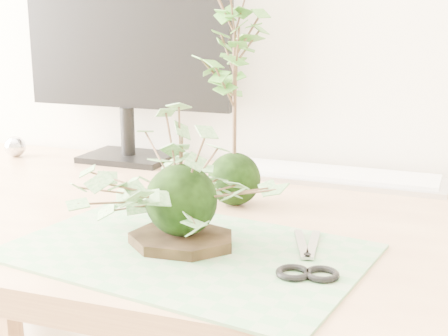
{
  "coord_description": "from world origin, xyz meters",
  "views": [
    {
      "loc": [
        0.29,
        0.33,
        1.05
      ],
      "look_at": [
        0.0,
        1.14,
        0.84
      ],
      "focal_mm": 50.0,
      "sensor_mm": 36.0,
      "label": 1
    }
  ],
  "objects_px": {
    "keyboard": "(330,175)",
    "ivy_kokedama": "(181,167)",
    "desk": "(245,268)",
    "maple_kokedama": "(235,48)",
    "monitor": "(126,49)"
  },
  "relations": [
    {
      "from": "desk",
      "to": "maple_kokedama",
      "type": "xyz_separation_m",
      "value": [
        -0.04,
        0.06,
        0.35
      ]
    },
    {
      "from": "maple_kokedama",
      "to": "monitor",
      "type": "relative_size",
      "value": 0.78
    },
    {
      "from": "maple_kokedama",
      "to": "monitor",
      "type": "xyz_separation_m",
      "value": [
        -0.33,
        0.24,
        -0.02
      ]
    },
    {
      "from": "ivy_kokedama",
      "to": "monitor",
      "type": "height_order",
      "value": "monitor"
    },
    {
      "from": "monitor",
      "to": "keyboard",
      "type": "bearing_deg",
      "value": -1.52
    },
    {
      "from": "maple_kokedama",
      "to": "ivy_kokedama",
      "type": "bearing_deg",
      "value": -90.52
    },
    {
      "from": "desk",
      "to": "maple_kokedama",
      "type": "distance_m",
      "value": 0.35
    },
    {
      "from": "desk",
      "to": "monitor",
      "type": "relative_size",
      "value": 3.36
    },
    {
      "from": "desk",
      "to": "keyboard",
      "type": "distance_m",
      "value": 0.3
    },
    {
      "from": "monitor",
      "to": "maple_kokedama",
      "type": "bearing_deg",
      "value": -35.22
    },
    {
      "from": "keyboard",
      "to": "ivy_kokedama",
      "type": "bearing_deg",
      "value": -103.71
    },
    {
      "from": "desk",
      "to": "maple_kokedama",
      "type": "bearing_deg",
      "value": 124.11
    },
    {
      "from": "desk",
      "to": "monitor",
      "type": "height_order",
      "value": "monitor"
    },
    {
      "from": "ivy_kokedama",
      "to": "monitor",
      "type": "xyz_separation_m",
      "value": [
        -0.32,
        0.46,
        0.13
      ]
    },
    {
      "from": "ivy_kokedama",
      "to": "monitor",
      "type": "bearing_deg",
      "value": 125.38
    }
  ]
}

